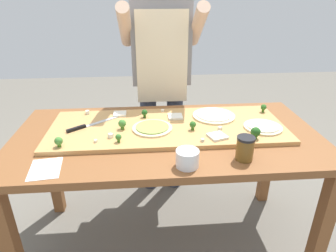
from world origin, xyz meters
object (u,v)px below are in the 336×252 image
object	(u,v)px
pizza_whole_pesto_green	(152,128)
broccoli_floret_front_left	(59,141)
cheese_crumble_b	(96,141)
flour_cup	(187,159)
pizza_whole_cheese_artichoke	(263,127)
broccoli_floret_back_mid	(145,113)
pizza_slice_far_left	(217,136)
chefs_knife	(86,126)
prep_table	(167,150)
pizza_slice_center	(175,116)
broccoli_floret_back_right	(256,132)
cheese_crumble_e	(203,140)
broccoli_floret_back_left	(193,125)
cook_center	(161,69)
cheese_crumble_d	(163,111)
cheese_crumble_a	(220,128)
broccoli_floret_front_right	(263,108)
broccoli_floret_center_left	(122,124)
broccoli_floret_center_right	(118,137)
cheese_crumble_c	(87,112)
cheese_crumble_f	(111,136)
pizza_slice_far_right	(120,114)
sauce_jar	(245,148)
recipe_note	(45,169)
pizza_whole_white_garlic	(214,115)

from	to	relation	value
pizza_whole_pesto_green	broccoli_floret_front_left	size ratio (longest dim) A/B	4.28
cheese_crumble_b	flour_cup	world-z (taller)	flour_cup
pizza_whole_cheese_artichoke	broccoli_floret_back_mid	size ratio (longest dim) A/B	4.27
pizza_slice_far_left	chefs_knife	bearing A→B (deg)	165.35
prep_table	pizza_slice_center	world-z (taller)	pizza_slice_center
broccoli_floret_back_right	cheese_crumble_e	xyz separation A→B (m)	(-0.28, -0.01, -0.03)
cheese_crumble_b	broccoli_floret_back_left	bearing A→B (deg)	11.09
chefs_knife	cook_center	xyz separation A→B (m)	(0.46, 0.52, 0.18)
cheese_crumble_e	pizza_slice_center	bearing A→B (deg)	108.57
broccoli_floret_back_mid	cheese_crumble_d	size ratio (longest dim) A/B	3.33
cheese_crumble_a	broccoli_floret_front_right	bearing A→B (deg)	34.73
broccoli_floret_center_left	cheese_crumble_d	bearing A→B (deg)	44.28
broccoli_floret_center_right	cheese_crumble_c	bearing A→B (deg)	119.51
broccoli_floret_back_mid	cheese_crumble_e	distance (m)	0.44
prep_table	broccoli_floret_back_left	size ratio (longest dim) A/B	33.19
cheese_crumble_f	cook_center	distance (m)	0.75
pizza_slice_far_right	broccoli_floret_back_right	xyz separation A→B (m)	(0.71, -0.37, 0.03)
pizza_whole_pesto_green	pizza_whole_cheese_artichoke	bearing A→B (deg)	-3.47
sauce_jar	cheese_crumble_b	bearing A→B (deg)	165.56
cheese_crumble_f	recipe_note	world-z (taller)	cheese_crumble_f
broccoli_floret_back_left	broccoli_floret_center_right	bearing A→B (deg)	-164.68
cheese_crumble_a	cheese_crumble_d	world-z (taller)	cheese_crumble_a
pizza_slice_far_left	flour_cup	bearing A→B (deg)	-130.62
chefs_knife	sauce_jar	world-z (taller)	sauce_jar
cheese_crumble_e	flour_cup	distance (m)	0.21
pizza_slice_far_left	cheese_crumble_c	world-z (taller)	cheese_crumble_c
pizza_whole_white_garlic	cheese_crumble_a	xyz separation A→B (m)	(-0.01, -0.19, 0.00)
sauce_jar	cook_center	xyz separation A→B (m)	(-0.33, 0.89, 0.15)
pizza_whole_white_garlic	broccoli_floret_front_left	bearing A→B (deg)	-160.05
broccoli_floret_front_left	cook_center	size ratio (longest dim) A/B	0.03
cheese_crumble_f	cheese_crumble_d	bearing A→B (deg)	48.38
sauce_jar	pizza_whole_cheese_artichoke	bearing A→B (deg)	54.68
broccoli_floret_front_left	pizza_slice_far_left	bearing A→B (deg)	2.50
broccoli_floret_front_left	broccoli_floret_center_right	size ratio (longest dim) A/B	1.18
broccoli_floret_front_left	broccoli_floret_front_right	world-z (taller)	broccoli_floret_front_left
broccoli_floret_front_left	sauce_jar	world-z (taller)	sauce_jar
cheese_crumble_f	broccoli_floret_back_mid	bearing A→B (deg)	54.30
pizza_slice_far_right	flour_cup	size ratio (longest dim) A/B	0.73
pizza_whole_pesto_green	cheese_crumble_b	distance (m)	0.32
cheese_crumble_c	flour_cup	xyz separation A→B (m)	(0.53, -0.59, 0.00)
cook_center	pizza_whole_cheese_artichoke	bearing A→B (deg)	-49.70
pizza_whole_cheese_artichoke	pizza_slice_far_left	size ratio (longest dim) A/B	2.45
cheese_crumble_b	cheese_crumble_c	distance (m)	0.39
cheese_crumble_a	cheese_crumble_c	world-z (taller)	cheese_crumble_c
pizza_whole_white_garlic	cheese_crumble_f	world-z (taller)	cheese_crumble_f
flour_cup	pizza_whole_cheese_artichoke	bearing A→B (deg)	33.55
broccoli_floret_center_right	cheese_crumble_d	distance (m)	0.45
chefs_knife	pizza_whole_pesto_green	distance (m)	0.37
pizza_whole_white_garlic	cheese_crumble_c	size ratio (longest dim) A/B	11.84
broccoli_floret_center_left	cheese_crumble_d	size ratio (longest dim) A/B	3.72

